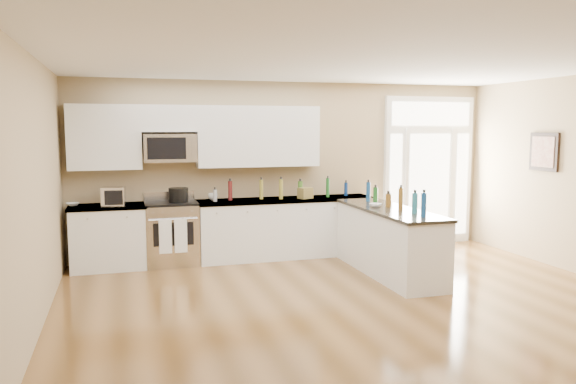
{
  "coord_description": "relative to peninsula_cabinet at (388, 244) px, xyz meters",
  "views": [
    {
      "loc": [
        -2.67,
        -4.81,
        2.07
      ],
      "look_at": [
        -0.63,
        2.0,
        1.25
      ],
      "focal_mm": 35.0,
      "sensor_mm": 36.0,
      "label": 1
    }
  ],
  "objects": [
    {
      "name": "room_shell",
      "position": [
        -0.93,
        -2.24,
        1.27
      ],
      "size": [
        8.0,
        8.0,
        8.0
      ],
      "color": "tan",
      "rests_on": "ground"
    },
    {
      "name": "microwave",
      "position": [
        -2.88,
        1.56,
        1.33
      ],
      "size": [
        0.78,
        0.41,
        0.42
      ],
      "color": "silver",
      "rests_on": "room_shell"
    },
    {
      "name": "bowl_left",
      "position": [
        -4.28,
        1.54,
        0.53
      ],
      "size": [
        0.23,
        0.23,
        0.04
      ],
      "primitive_type": "imported",
      "rotation": [
        0.0,
        0.0,
        0.39
      ],
      "color": "white",
      "rests_on": "back_cabinet_left"
    },
    {
      "name": "back_cabinet_left",
      "position": [
        -3.8,
        1.45,
        0.0
      ],
      "size": [
        1.1,
        0.66,
        0.94
      ],
      "color": "white",
      "rests_on": "ground"
    },
    {
      "name": "bowl_peninsula",
      "position": [
        -0.14,
        0.15,
        0.53
      ],
      "size": [
        0.2,
        0.2,
        0.05
      ],
      "primitive_type": "imported",
      "rotation": [
        0.0,
        0.0,
        -0.19
      ],
      "color": "white",
      "rests_on": "peninsula_cabinet"
    },
    {
      "name": "wall_art_near",
      "position": [
        2.54,
        -0.04,
        1.27
      ],
      "size": [
        0.05,
        0.58,
        0.58
      ],
      "color": "black",
      "rests_on": "room_shell"
    },
    {
      "name": "stockpot",
      "position": [
        -2.77,
        1.44,
        0.63
      ],
      "size": [
        0.36,
        0.36,
        0.23
      ],
      "primitive_type": "cylinder",
      "rotation": [
        0.0,
        0.0,
        -0.28
      ],
      "color": "black",
      "rests_on": "kitchen_range"
    },
    {
      "name": "kitchen_range",
      "position": [
        -2.89,
        1.45,
        0.04
      ],
      "size": [
        0.78,
        0.69,
        1.08
      ],
      "color": "silver",
      "rests_on": "ground"
    },
    {
      "name": "toaster_oven",
      "position": [
        -3.7,
        1.34,
        0.64
      ],
      "size": [
        0.35,
        0.29,
        0.27
      ],
      "primitive_type": "cube",
      "rotation": [
        0.0,
        0.0,
        -0.13
      ],
      "color": "silver",
      "rests_on": "back_cabinet_left"
    },
    {
      "name": "entry_door",
      "position": [
        1.62,
        1.71,
        0.87
      ],
      "size": [
        1.7,
        0.1,
        2.6
      ],
      "color": "white",
      "rests_on": "ground"
    },
    {
      "name": "cup_counter",
      "position": [
        -2.23,
        1.57,
        0.56
      ],
      "size": [
        0.18,
        0.18,
        0.11
      ],
      "primitive_type": "imported",
      "rotation": [
        0.0,
        0.0,
        -0.41
      ],
      "color": "white",
      "rests_on": "back_cabinet_right"
    },
    {
      "name": "upper_cabinet_right",
      "position": [
        -1.5,
        1.59,
        1.49
      ],
      "size": [
        1.94,
        0.33,
        0.95
      ],
      "primitive_type": "cube",
      "color": "white",
      "rests_on": "room_shell"
    },
    {
      "name": "ground",
      "position": [
        -0.93,
        -2.24,
        -0.43
      ],
      "size": [
        8.0,
        8.0,
        0.0
      ],
      "primitive_type": "plane",
      "color": "brown"
    },
    {
      "name": "cardboard_box",
      "position": [
        -0.79,
        1.37,
        0.59
      ],
      "size": [
        0.26,
        0.22,
        0.17
      ],
      "primitive_type": "cube",
      "rotation": [
        0.0,
        0.0,
        0.41
      ],
      "color": "brown",
      "rests_on": "back_cabinet_right"
    },
    {
      "name": "back_cabinet_right",
      "position": [
        -1.08,
        1.45,
        0.0
      ],
      "size": [
        2.85,
        0.66,
        0.94
      ],
      "color": "white",
      "rests_on": "ground"
    },
    {
      "name": "counter_bottles",
      "position": [
        -0.54,
        0.67,
        0.64
      ],
      "size": [
        2.39,
        2.42,
        0.31
      ],
      "color": "#19591E",
      "rests_on": "back_cabinet_right"
    },
    {
      "name": "upper_cabinet_left",
      "position": [
        -3.81,
        1.59,
        1.49
      ],
      "size": [
        1.04,
        0.33,
        0.95
      ],
      "primitive_type": "cube",
      "color": "white",
      "rests_on": "room_shell"
    },
    {
      "name": "peninsula_cabinet",
      "position": [
        0.0,
        0.0,
        0.0
      ],
      "size": [
        0.69,
        2.32,
        0.94
      ],
      "color": "white",
      "rests_on": "ground"
    },
    {
      "name": "upper_cabinet_short",
      "position": [
        -2.88,
        1.59,
        1.77
      ],
      "size": [
        0.82,
        0.33,
        0.4
      ],
      "primitive_type": "cube",
      "color": "white",
      "rests_on": "room_shell"
    }
  ]
}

